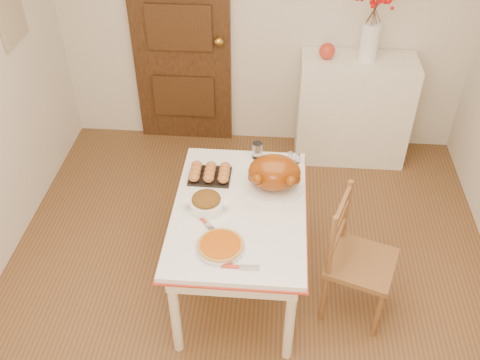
# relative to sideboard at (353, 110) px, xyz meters

# --- Properties ---
(floor) EXTENTS (3.50, 4.00, 0.00)m
(floor) POSITION_rel_sideboard_xyz_m (-0.80, -1.78, -0.47)
(floor) COLOR brown
(floor) RESTS_ON ground
(wall_back) EXTENTS (3.50, 0.00, 2.50)m
(wall_back) POSITION_rel_sideboard_xyz_m (-0.80, 0.22, 0.78)
(wall_back) COLOR beige
(wall_back) RESTS_ON ground
(door_back) EXTENTS (0.85, 0.06, 2.06)m
(door_back) POSITION_rel_sideboard_xyz_m (-1.50, 0.19, 0.56)
(door_back) COLOR black
(door_back) RESTS_ON ground
(photo_board) EXTENTS (0.03, 0.35, 0.45)m
(photo_board) POSITION_rel_sideboard_xyz_m (-2.53, -0.58, 1.03)
(photo_board) COLOR tan
(photo_board) RESTS_ON ground
(sideboard) EXTENTS (0.95, 0.42, 0.95)m
(sideboard) POSITION_rel_sideboard_xyz_m (0.00, 0.00, 0.00)
(sideboard) COLOR white
(sideboard) RESTS_ON floor
(kitchen_table) EXTENTS (0.83, 1.21, 0.73)m
(kitchen_table) POSITION_rel_sideboard_xyz_m (-0.85, -1.62, -0.11)
(kitchen_table) COLOR white
(kitchen_table) RESTS_ON floor
(chair_oak) EXTENTS (0.50, 0.50, 0.90)m
(chair_oak) POSITION_rel_sideboard_xyz_m (-0.08, -1.74, -0.02)
(chair_oak) COLOR brown
(chair_oak) RESTS_ON floor
(berry_vase) EXTENTS (0.33, 0.33, 0.64)m
(berry_vase) POSITION_rel_sideboard_xyz_m (0.05, 0.00, 0.79)
(berry_vase) COLOR white
(berry_vase) RESTS_ON sideboard
(apple) EXTENTS (0.13, 0.13, 0.13)m
(apple) POSITION_rel_sideboard_xyz_m (-0.28, 0.00, 0.54)
(apple) COLOR #B8311E
(apple) RESTS_ON sideboard
(turkey_platter) EXTENTS (0.43, 0.36, 0.25)m
(turkey_platter) POSITION_rel_sideboard_xyz_m (-0.65, -1.42, 0.38)
(turkey_platter) COLOR #742706
(turkey_platter) RESTS_ON kitchen_table
(pumpkin_pie) EXTENTS (0.33, 0.33, 0.06)m
(pumpkin_pie) POSITION_rel_sideboard_xyz_m (-0.93, -1.97, 0.28)
(pumpkin_pie) COLOR #A64506
(pumpkin_pie) RESTS_ON kitchen_table
(stuffing_dish) EXTENTS (0.32, 0.29, 0.10)m
(stuffing_dish) POSITION_rel_sideboard_xyz_m (-1.05, -1.64, 0.30)
(stuffing_dish) COLOR brown
(stuffing_dish) RESTS_ON kitchen_table
(rolls_tray) EXTENTS (0.27, 0.21, 0.07)m
(rolls_tray) POSITION_rel_sideboard_xyz_m (-1.07, -1.33, 0.29)
(rolls_tray) COLOR #B26B3C
(rolls_tray) RESTS_ON kitchen_table
(pie_server) EXTENTS (0.21, 0.06, 0.01)m
(pie_server) POSITION_rel_sideboard_xyz_m (-0.81, -2.10, 0.26)
(pie_server) COLOR silver
(pie_server) RESTS_ON kitchen_table
(carving_knife) EXTENTS (0.20, 0.21, 0.01)m
(carving_knife) POSITION_rel_sideboard_xyz_m (-1.02, -1.79, 0.26)
(carving_knife) COLOR silver
(carving_knife) RESTS_ON kitchen_table
(drinking_glass) EXTENTS (0.09, 0.09, 0.12)m
(drinking_glass) POSITION_rel_sideboard_xyz_m (-0.77, -1.09, 0.31)
(drinking_glass) COLOR white
(drinking_glass) RESTS_ON kitchen_table
(shaker_pair) EXTENTS (0.09, 0.06, 0.08)m
(shaker_pair) POSITION_rel_sideboard_xyz_m (-0.52, -1.13, 0.29)
(shaker_pair) COLOR white
(shaker_pair) RESTS_ON kitchen_table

